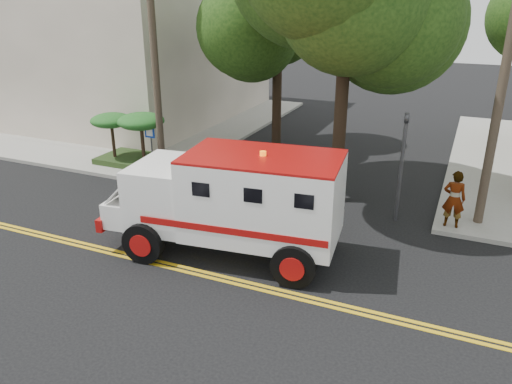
% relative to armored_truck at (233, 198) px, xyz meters
% --- Properties ---
extents(ground, '(100.00, 100.00, 0.00)m').
position_rel_armored_truck_xyz_m(ground, '(0.11, -1.37, -1.73)').
color(ground, black).
rests_on(ground, ground).
extents(sidewalk_nw, '(17.00, 17.00, 0.15)m').
position_rel_armored_truck_xyz_m(sidewalk_nw, '(-13.39, 12.13, -1.66)').
color(sidewalk_nw, gray).
rests_on(sidewalk_nw, ground).
extents(building_left, '(16.00, 14.00, 10.00)m').
position_rel_armored_truck_xyz_m(building_left, '(-15.39, 13.63, 3.42)').
color(building_left, '#AFA38F').
rests_on(building_left, sidewalk_nw).
extents(utility_pole_left, '(0.28, 0.28, 9.00)m').
position_rel_armored_truck_xyz_m(utility_pole_left, '(-5.49, 4.63, 2.77)').
color(utility_pole_left, '#382D23').
rests_on(utility_pole_left, ground).
extents(utility_pole_right, '(0.28, 0.28, 9.00)m').
position_rel_armored_truck_xyz_m(utility_pole_right, '(6.41, 4.83, 2.77)').
color(utility_pole_right, '#382D23').
rests_on(utility_pole_right, ground).
extents(tree_left, '(4.48, 4.20, 7.70)m').
position_rel_armored_truck_xyz_m(tree_left, '(-2.57, 10.41, 4.00)').
color(tree_left, black).
rests_on(tree_left, ground).
extents(traffic_signal, '(0.15, 0.18, 3.60)m').
position_rel_armored_truck_xyz_m(traffic_signal, '(3.91, 4.23, 0.49)').
color(traffic_signal, '#3F3F42').
rests_on(traffic_signal, ground).
extents(accessibility_sign, '(0.45, 0.10, 2.02)m').
position_rel_armored_truck_xyz_m(accessibility_sign, '(-6.09, 4.80, -0.37)').
color(accessibility_sign, '#3F3F42').
rests_on(accessibility_sign, ground).
extents(palm_planter, '(3.52, 2.63, 2.36)m').
position_rel_armored_truck_xyz_m(palm_planter, '(-7.33, 5.25, -0.09)').
color(palm_planter, '#1E3314').
rests_on(palm_planter, sidewalk_nw).
extents(armored_truck, '(6.92, 3.33, 3.04)m').
position_rel_armored_truck_xyz_m(armored_truck, '(0.00, 0.00, 0.00)').
color(armored_truck, white).
rests_on(armored_truck, ground).
extents(pedestrian_a, '(0.69, 0.46, 1.85)m').
position_rel_armored_truck_xyz_m(pedestrian_a, '(5.61, 4.13, -0.66)').
color(pedestrian_a, gray).
rests_on(pedestrian_a, sidewalk_ne).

